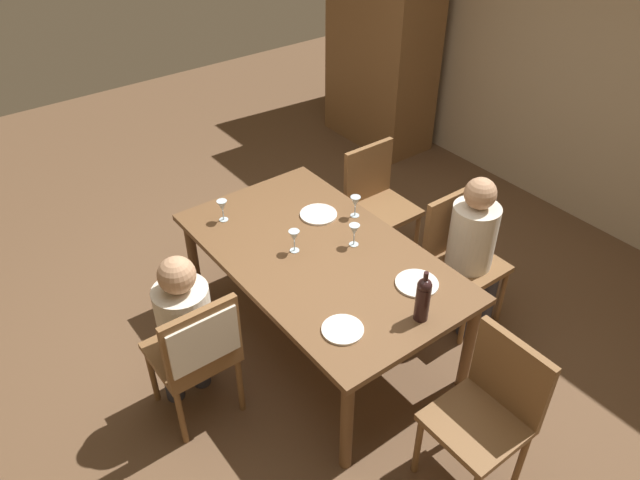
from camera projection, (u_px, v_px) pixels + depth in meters
The scene contains 18 objects.
ground_plane at pixel (320, 338), 4.16m from camera, with size 10.00×10.00×0.00m, color brown.
rear_room_partition at pixel (603, 59), 4.68m from camera, with size 6.40×0.12×2.70m, color tan.
armoire_cabinet at pixel (382, 35), 5.91m from camera, with size 1.18×0.62×2.18m.
dining_table at pixel (320, 262), 3.77m from camera, with size 1.85×1.08×0.74m.
chair_far_right at pixel (459, 250), 4.08m from camera, with size 0.44×0.44×0.92m.
chair_near at pixel (198, 348), 3.28m from camera, with size 0.46×0.44×0.92m.
chair_far_left at pixel (377, 197), 4.61m from camera, with size 0.44×0.44×0.92m.
chair_right_end at pixel (490, 406), 3.05m from camera, with size 0.44×0.44×0.92m.
person_woman_host at pixel (474, 244), 3.93m from camera, with size 0.35×0.30×1.13m.
person_man_bearded at pixel (184, 325), 3.35m from camera, with size 0.35×0.30×1.13m.
wine_bottle_tall_green at pixel (423, 298), 3.18m from camera, with size 0.08×0.08×0.32m.
wine_glass_near_left at pixel (294, 237), 3.68m from camera, with size 0.07×0.07×0.15m.
wine_glass_centre at pixel (354, 231), 3.73m from camera, with size 0.07×0.07×0.15m.
wine_glass_near_right at pixel (355, 202), 3.99m from camera, with size 0.07×0.07×0.15m.
wine_glass_far at pixel (222, 206), 3.95m from camera, with size 0.07×0.07×0.15m.
dinner_plate_host at pixel (318, 214), 4.05m from camera, with size 0.25×0.25×0.01m, color white.
dinner_plate_guest_left at pixel (417, 283), 3.48m from camera, with size 0.25×0.25×0.01m, color silver.
dinner_plate_guest_right at pixel (343, 330), 3.19m from camera, with size 0.22×0.22×0.01m, color white.
Camera 1 is at (2.35, -1.77, 3.02)m, focal length 34.09 mm.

